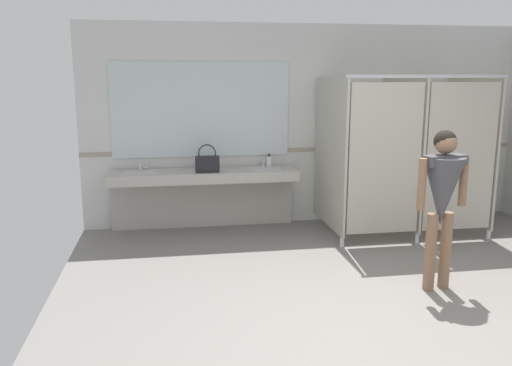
# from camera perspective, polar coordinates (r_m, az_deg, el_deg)

# --- Properties ---
(ground_plane) EXTENTS (6.61, 6.90, 0.10)m
(ground_plane) POSITION_cam_1_polar(r_m,az_deg,el_deg) (5.16, 16.19, -13.61)
(ground_plane) COLOR gray
(wall_back) EXTENTS (6.61, 0.12, 2.80)m
(wall_back) POSITION_cam_1_polar(r_m,az_deg,el_deg) (7.72, 6.52, 6.25)
(wall_back) COLOR silver
(wall_back) RESTS_ON ground_plane
(wall_back_tile_band) EXTENTS (6.61, 0.01, 0.06)m
(wall_back_tile_band) POSITION_cam_1_polar(r_m,az_deg,el_deg) (7.70, 6.59, 3.61)
(wall_back_tile_band) COLOR #9E937F
(wall_back_tile_band) RESTS_ON wall_back
(vanity_counter) EXTENTS (2.53, 0.55, 0.95)m
(vanity_counter) POSITION_cam_1_polar(r_m,az_deg,el_deg) (7.29, -5.65, -0.27)
(vanity_counter) COLOR #B2ADA3
(vanity_counter) RESTS_ON ground_plane
(mirror_panel) EXTENTS (2.43, 0.02, 1.29)m
(mirror_panel) POSITION_cam_1_polar(r_m,az_deg,el_deg) (7.35, -5.91, 7.84)
(mirror_panel) COLOR silver
(mirror_panel) RESTS_ON wall_back
(bathroom_stalls) EXTENTS (2.06, 1.32, 2.11)m
(bathroom_stalls) POSITION_cam_1_polar(r_m,az_deg,el_deg) (7.23, 16.01, 3.13)
(bathroom_stalls) COLOR #B2AD9E
(bathroom_stalls) RESTS_ON ground_plane
(person_standing) EXTENTS (0.56, 0.46, 1.59)m
(person_standing) POSITION_cam_1_polar(r_m,az_deg,el_deg) (5.43, 19.39, -0.83)
(person_standing) COLOR #8C664C
(person_standing) RESTS_ON ground_plane
(handbag) EXTENTS (0.31, 0.13, 0.37)m
(handbag) POSITION_cam_1_polar(r_m,az_deg,el_deg) (7.02, -5.27, 2.14)
(handbag) COLOR black
(handbag) RESTS_ON vanity_counter
(soap_dispenser) EXTENTS (0.07, 0.07, 0.18)m
(soap_dispenser) POSITION_cam_1_polar(r_m,az_deg,el_deg) (7.43, 1.41, 2.36)
(soap_dispenser) COLOR white
(soap_dispenser) RESTS_ON vanity_counter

